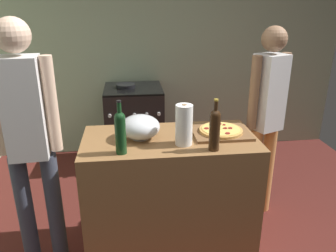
% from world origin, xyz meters
% --- Properties ---
extents(ground_plane, '(4.48, 3.10, 0.02)m').
position_xyz_m(ground_plane, '(0.00, 1.25, -0.01)').
color(ground_plane, '#511E19').
extents(kitchen_wall_rear, '(4.48, 0.10, 2.60)m').
position_xyz_m(kitchen_wall_rear, '(0.00, 2.55, 1.30)').
color(kitchen_wall_rear, '#99A889').
rests_on(kitchen_wall_rear, ground_plane).
extents(counter, '(1.21, 0.62, 0.91)m').
position_xyz_m(counter, '(-0.08, 0.65, 0.45)').
color(counter, olive).
rests_on(counter, ground_plane).
extents(cutting_board, '(0.40, 0.32, 0.02)m').
position_xyz_m(cutting_board, '(0.29, 0.68, 0.92)').
color(cutting_board, brown).
rests_on(cutting_board, counter).
extents(pizza, '(0.31, 0.31, 0.03)m').
position_xyz_m(pizza, '(0.29, 0.68, 0.94)').
color(pizza, tan).
rests_on(pizza, cutting_board).
extents(mixing_bowl, '(0.27, 0.27, 0.17)m').
position_xyz_m(mixing_bowl, '(-0.28, 0.67, 0.99)').
color(mixing_bowl, '#B2B2B7').
rests_on(mixing_bowl, counter).
extents(paper_towel_roll, '(0.11, 0.11, 0.27)m').
position_xyz_m(paper_towel_roll, '(-0.00, 0.54, 1.04)').
color(paper_towel_roll, white).
rests_on(paper_towel_roll, counter).
extents(wine_bottle_amber, '(0.07, 0.07, 0.34)m').
position_xyz_m(wine_bottle_amber, '(0.18, 0.42, 1.05)').
color(wine_bottle_amber, '#331E0F').
rests_on(wine_bottle_amber, counter).
extents(wine_bottle_green, '(0.07, 0.07, 0.34)m').
position_xyz_m(wine_bottle_green, '(-0.41, 0.45, 1.06)').
color(wine_bottle_green, '#143819').
rests_on(wine_bottle_green, counter).
extents(stove, '(0.64, 0.64, 0.94)m').
position_xyz_m(stove, '(-0.30, 2.15, 0.45)').
color(stove, black).
rests_on(stove, ground_plane).
extents(person_in_stripes, '(0.40, 0.22, 1.72)m').
position_xyz_m(person_in_stripes, '(-0.99, 0.58, 1.00)').
color(person_in_stripes, '#383D4C').
rests_on(person_in_stripes, ground_plane).
extents(person_in_red, '(0.36, 0.27, 1.63)m').
position_xyz_m(person_in_red, '(0.76, 0.99, 0.93)').
color(person_in_red, '#D88C4C').
rests_on(person_in_red, ground_plane).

